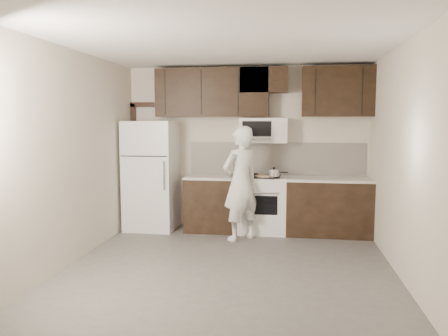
% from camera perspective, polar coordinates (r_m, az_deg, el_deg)
% --- Properties ---
extents(floor, '(4.50, 4.50, 0.00)m').
position_cam_1_polar(floor, '(5.41, 0.44, -13.30)').
color(floor, '#54524F').
rests_on(floor, ground).
extents(back_wall, '(4.00, 0.00, 4.00)m').
position_cam_1_polar(back_wall, '(7.35, 2.95, 2.63)').
color(back_wall, beige).
rests_on(back_wall, ground).
extents(ceiling, '(4.50, 4.50, 0.00)m').
position_cam_1_polar(ceiling, '(5.18, 0.47, 16.14)').
color(ceiling, white).
rests_on(ceiling, back_wall).
extents(counter_run, '(2.95, 0.64, 0.91)m').
position_cam_1_polar(counter_run, '(7.12, 7.51, -4.79)').
color(counter_run, black).
rests_on(counter_run, floor).
extents(stove, '(0.76, 0.66, 0.94)m').
position_cam_1_polar(stove, '(7.13, 5.07, -4.71)').
color(stove, silver).
rests_on(stove, floor).
extents(backsplash, '(2.90, 0.02, 0.54)m').
position_cam_1_polar(backsplash, '(7.32, 6.83, 1.24)').
color(backsplash, silver).
rests_on(backsplash, counter_run).
extents(upper_cabinets, '(3.48, 0.35, 0.78)m').
position_cam_1_polar(upper_cabinets, '(7.16, 4.53, 9.99)').
color(upper_cabinets, black).
rests_on(upper_cabinets, back_wall).
extents(microwave, '(0.76, 0.42, 0.40)m').
position_cam_1_polar(microwave, '(7.12, 5.22, 4.92)').
color(microwave, silver).
rests_on(microwave, upper_cabinets).
extents(refrigerator, '(0.80, 0.76, 1.80)m').
position_cam_1_polar(refrigerator, '(7.36, -9.46, -0.96)').
color(refrigerator, silver).
rests_on(refrigerator, floor).
extents(door_trim, '(0.50, 0.08, 2.12)m').
position_cam_1_polar(door_trim, '(7.75, -11.37, 1.94)').
color(door_trim, black).
rests_on(door_trim, floor).
extents(saucepan, '(0.32, 0.18, 0.17)m').
position_cam_1_polar(saucepan, '(6.89, 6.54, -0.72)').
color(saucepan, silver).
rests_on(saucepan, stove).
extents(baking_tray, '(0.45, 0.37, 0.02)m').
position_cam_1_polar(baking_tray, '(6.91, 5.22, -1.19)').
color(baking_tray, black).
rests_on(baking_tray, counter_run).
extents(pizza, '(0.32, 0.32, 0.02)m').
position_cam_1_polar(pizza, '(6.91, 5.22, -1.03)').
color(pizza, tan).
rests_on(pizza, baking_tray).
extents(person, '(0.74, 0.74, 1.73)m').
position_cam_1_polar(person, '(6.57, 2.18, -2.04)').
color(person, white).
rests_on(person, floor).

